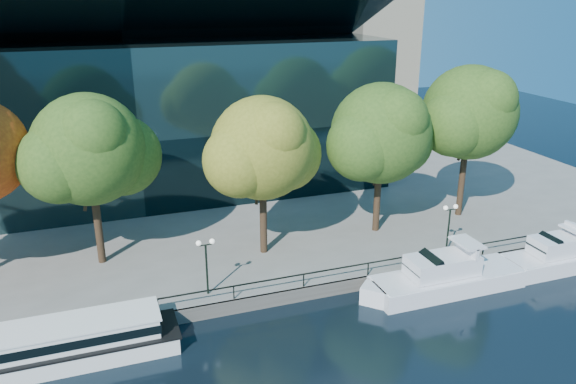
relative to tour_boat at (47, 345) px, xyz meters
name	(u,v)px	position (x,y,z in m)	size (l,w,h in m)	color
ground	(247,338)	(11.52, -1.39, -1.25)	(160.00, 160.00, 0.00)	black
promenade	(166,167)	(11.52, 34.98, -0.75)	(90.00, 67.08, 1.00)	slate
railing	(234,286)	(11.52, 1.86, 0.69)	(88.20, 0.08, 0.99)	black
convention_building	(128,111)	(7.52, 30.39, 7.26)	(50.00, 24.57, 21.43)	black
tour_boat	(47,345)	(0.00, 0.00, 0.00)	(15.46, 3.45, 2.93)	white
cruiser_near	(442,277)	(26.26, -0.42, -0.12)	(12.57, 3.24, 3.64)	white
cruiser_far	(556,256)	(36.65, -0.41, -0.16)	(10.52, 2.92, 3.44)	white
tree_2	(91,152)	(3.58, 10.47, 8.44)	(10.05, 8.24, 12.88)	black
tree_3	(265,150)	(15.71, 8.05, 8.07)	(9.70, 7.95, 12.37)	black
tree_4	(383,135)	(26.07, 8.91, 8.12)	(10.29, 8.44, 12.66)	black
tree_5	(471,115)	(34.97, 9.56, 9.09)	(10.26, 8.41, 13.62)	black
lamp_1	(206,254)	(10.02, 3.11, 2.73)	(1.26, 0.36, 4.03)	black
lamp_2	(450,218)	(29.03, 3.11, 2.73)	(1.26, 0.36, 4.03)	black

